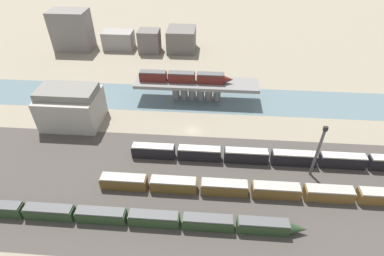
# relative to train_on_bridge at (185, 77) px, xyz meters

# --- Properties ---
(ground_plane) EXTENTS (400.00, 400.00, 0.00)m
(ground_plane) POSITION_rel_train_on_bridge_xyz_m (4.14, -19.16, -8.99)
(ground_plane) COLOR gray
(railbed_yard) EXTENTS (280.00, 42.00, 0.01)m
(railbed_yard) POSITION_rel_train_on_bridge_xyz_m (4.14, -43.16, -8.99)
(railbed_yard) COLOR #423D38
(railbed_yard) RESTS_ON ground
(river_water) EXTENTS (320.00, 18.31, 0.01)m
(river_water) POSITION_rel_train_on_bridge_xyz_m (4.14, 0.00, -8.99)
(river_water) COLOR slate
(river_water) RESTS_ON ground
(bridge) EXTENTS (44.63, 9.34, 7.21)m
(bridge) POSITION_rel_train_on_bridge_xyz_m (4.14, 0.00, -3.57)
(bridge) COLOR slate
(bridge) RESTS_ON ground
(train_on_bridge) EXTENTS (33.67, 3.06, 3.66)m
(train_on_bridge) POSITION_rel_train_on_bridge_xyz_m (0.00, 0.00, 0.00)
(train_on_bridge) COLOR #5B1E19
(train_on_bridge) RESTS_ON bridge
(train_yard_near) EXTENTS (89.86, 2.79, 3.45)m
(train_yard_near) POSITION_rel_train_on_bridge_xyz_m (-13.00, -54.61, -7.30)
(train_yard_near) COLOR #23381E
(train_yard_near) RESTS_ON ground
(train_yard_mid) EXTENTS (93.64, 3.16, 3.65)m
(train_yard_mid) POSITION_rel_train_on_bridge_xyz_m (28.56, -44.15, -7.20)
(train_yard_mid) COLOR brown
(train_yard_mid) RESTS_ON ground
(train_yard_far) EXTENTS (83.04, 2.77, 4.12)m
(train_yard_far) POSITION_rel_train_on_bridge_xyz_m (28.24, -32.15, -6.97)
(train_yard_far) COLOR black
(train_yard_far) RESTS_ON ground
(warehouse_building) EXTENTS (18.43, 14.16, 12.86)m
(warehouse_building) POSITION_rel_train_on_bridge_xyz_m (-35.69, -17.29, -2.88)
(warehouse_building) COLOR #9E998E
(warehouse_building) RESTS_ON ground
(signal_tower) EXTENTS (1.00, 0.75, 16.34)m
(signal_tower) POSITION_rel_train_on_bridge_xyz_m (37.63, -35.97, -0.68)
(signal_tower) COLOR #4C4C51
(signal_tower) RESTS_ON ground
(city_block_far_left) EXTENTS (17.66, 11.18, 18.52)m
(city_block_far_left) POSITION_rel_train_on_bridge_xyz_m (-58.83, 42.65, 0.27)
(city_block_far_left) COLOR slate
(city_block_far_left) RESTS_ON ground
(city_block_left) EXTENTS (14.57, 8.42, 8.51)m
(city_block_left) POSITION_rel_train_on_bridge_xyz_m (-37.16, 44.58, -4.74)
(city_block_left) COLOR gray
(city_block_left) RESTS_ON ground
(city_block_center) EXTENTS (9.92, 8.82, 10.48)m
(city_block_center) POSITION_rel_train_on_bridge_xyz_m (-21.19, 41.90, -3.75)
(city_block_center) COLOR #605B56
(city_block_center) RESTS_ON ground
(city_block_right) EXTENTS (13.22, 13.97, 10.61)m
(city_block_right) POSITION_rel_train_on_bridge_xyz_m (-6.01, 44.93, -3.69)
(city_block_right) COLOR #605B56
(city_block_right) RESTS_ON ground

